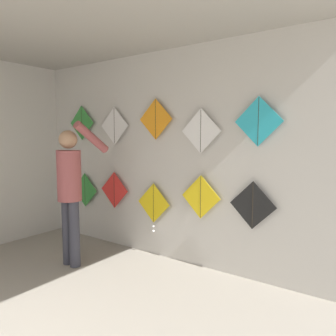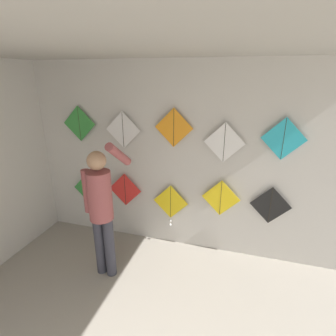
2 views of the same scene
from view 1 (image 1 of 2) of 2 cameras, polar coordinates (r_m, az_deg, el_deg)
name	(u,v)px [view 1 (image 1 of 2)]	position (r m, az deg, el deg)	size (l,w,h in m)	color
back_panel	(155,156)	(4.56, -2.30, 2.15)	(5.13, 0.06, 2.80)	beige
shopkeeper	(70,185)	(4.37, -16.64, -2.89)	(0.47, 0.64, 1.86)	#383842
kite_0	(85,190)	(5.53, -14.25, -3.73)	(0.55, 0.01, 0.55)	#338C38
kite_1	(114,190)	(5.03, -9.34, -3.80)	(0.55, 0.01, 0.55)	red
kite_2	(153,205)	(4.56, -2.54, -6.44)	(0.55, 0.04, 0.69)	yellow
kite_3	(201,197)	(4.11, 5.71, -5.05)	(0.55, 0.01, 0.55)	yellow
kite_4	(253,205)	(3.83, 14.53, -6.30)	(0.55, 0.01, 0.55)	black
kite_5	(82,123)	(5.49, -14.79, 7.59)	(0.55, 0.01, 0.55)	#338C38
kite_6	(114,126)	(4.95, -9.32, 7.27)	(0.55, 0.01, 0.55)	white
kite_7	(156,119)	(4.44, -2.18, 8.49)	(0.55, 0.01, 0.55)	orange
kite_8	(201,131)	(4.04, 5.74, 6.43)	(0.55, 0.01, 0.55)	white
kite_9	(258,121)	(3.73, 15.47, 7.83)	(0.55, 0.01, 0.55)	#28B2C6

